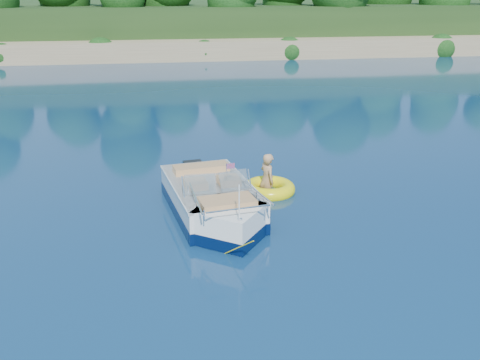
{
  "coord_description": "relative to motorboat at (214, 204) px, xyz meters",
  "views": [
    {
      "loc": [
        -2.18,
        -8.82,
        5.51
      ],
      "look_at": [
        -0.12,
        3.96,
        0.85
      ],
      "focal_mm": 40.0,
      "sensor_mm": 36.0,
      "label": 1
    }
  ],
  "objects": [
    {
      "name": "shoreline",
      "position": [
        0.83,
        60.12,
        0.62
      ],
      "size": [
        170.0,
        59.0,
        6.0
      ],
      "color": "#937C55",
      "rests_on": "ground"
    },
    {
      "name": "motorboat",
      "position": [
        0.0,
        0.0,
        0.0
      ],
      "size": [
        2.48,
        5.44,
        1.82
      ],
      "rotation": [
        0.0,
        0.0,
        0.15
      ],
      "color": "white",
      "rests_on": "ground"
    },
    {
      "name": "ground",
      "position": [
        0.83,
        -3.65,
        -0.35
      ],
      "size": [
        160.0,
        160.0,
        0.0
      ],
      "primitive_type": "plane",
      "color": "#0A2047",
      "rests_on": "ground"
    },
    {
      "name": "boy",
      "position": [
        1.66,
        1.47,
        -0.35
      ],
      "size": [
        0.66,
        0.96,
        1.72
      ],
      "primitive_type": "imported",
      "rotation": [
        0.0,
        -0.17,
        1.91
      ],
      "color": "tan",
      "rests_on": "ground"
    },
    {
      "name": "tow_tube",
      "position": [
        1.74,
        1.5,
        -0.25
      ],
      "size": [
        1.96,
        1.96,
        0.4
      ],
      "rotation": [
        0.0,
        0.0,
        -0.38
      ],
      "color": "#FFEC0D",
      "rests_on": "ground"
    }
  ]
}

